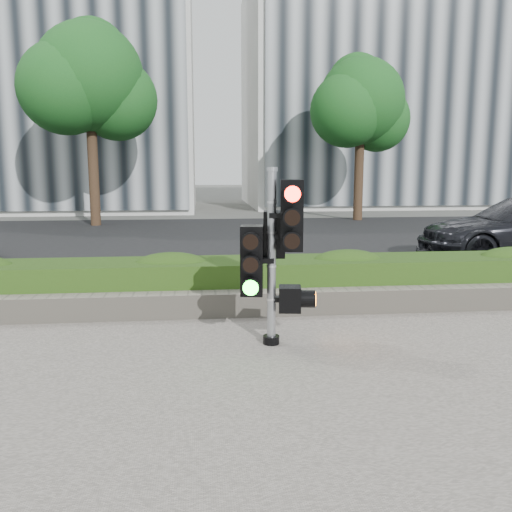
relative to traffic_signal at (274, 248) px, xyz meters
name	(u,v)px	position (x,y,z in m)	size (l,w,h in m)	color
ground	(273,365)	(-0.09, -0.64, -1.17)	(120.00, 120.00, 0.00)	#51514C
sidewalk	(328,507)	(-0.09, -3.14, -1.16)	(16.00, 11.00, 0.03)	#9E9389
road	(227,240)	(-0.09, 9.36, -1.16)	(60.00, 13.00, 0.02)	black
curb	(247,293)	(-0.09, 2.51, -1.11)	(60.00, 0.25, 0.12)	gray
stone_wall	(255,303)	(-0.09, 1.26, -0.97)	(12.00, 0.32, 0.34)	gray
hedge	(251,282)	(-0.09, 1.91, -0.80)	(12.00, 1.00, 0.68)	#437122
building_left	(26,54)	(-9.09, 22.36, 6.33)	(16.00, 9.00, 15.00)	#B7B7B2
building_right	(407,97)	(10.91, 24.36, 4.83)	(18.00, 10.00, 12.00)	#B7B7B2
tree_left	(89,81)	(-4.61, 13.92, 3.87)	(4.61, 4.03, 7.34)	black
tree_right	(360,105)	(5.39, 14.91, 3.31)	(4.10, 3.58, 6.53)	black
traffic_signal	(274,248)	(0.00, 0.00, 0.00)	(0.74, 0.57, 2.07)	black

